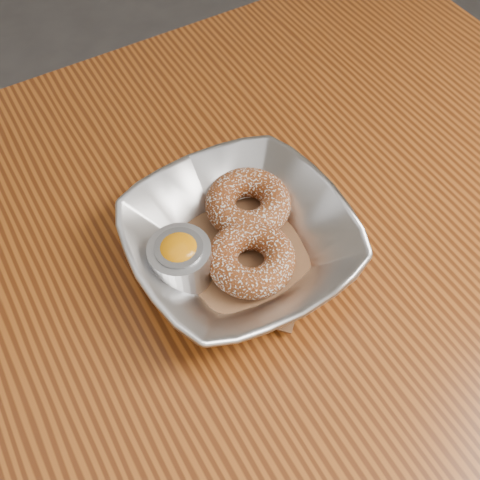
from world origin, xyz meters
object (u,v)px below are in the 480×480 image
table (175,355)px  ramekin (180,259)px  serving_bowl (240,242)px  donut_front (251,259)px  donut_back (248,203)px

table → ramekin: ramekin is taller
table → serving_bowl: size_ratio=5.49×
serving_bowl → donut_front: serving_bowl is taller
donut_front → serving_bowl: bearing=89.3°
donut_back → donut_front: same height
serving_bowl → donut_back: bearing=49.9°
donut_back → serving_bowl: bearing=-130.1°
table → donut_back: bearing=24.4°
serving_bowl → table: bearing=-168.4°
table → ramekin: bearing=38.6°
table → ramekin: (0.03, 0.03, 0.13)m
table → donut_back: size_ratio=13.38×
donut_front → table: bearing=178.6°
donut_front → ramekin: (-0.06, 0.03, 0.01)m
donut_front → ramekin: 0.07m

